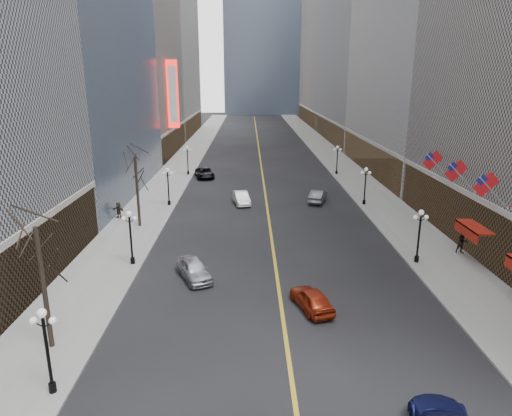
{
  "coord_description": "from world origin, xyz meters",
  "views": [
    {
      "loc": [
        -2.15,
        -5.12,
        14.98
      ],
      "look_at": [
        -1.79,
        17.75,
        8.4
      ],
      "focal_mm": 32.0,
      "sensor_mm": 36.0,
      "label": 1
    }
  ],
  "objects_px": {
    "streetlamp_east_3": "(337,157)",
    "car_sb_far": "(318,196)",
    "streetlamp_west_0": "(46,342)",
    "car_nb_near": "(194,269)",
    "streetlamp_east_2": "(365,182)",
    "streetlamp_west_2": "(168,183)",
    "streetlamp_west_1": "(130,232)",
    "car_nb_mid": "(241,198)",
    "streetlamp_west_3": "(188,157)",
    "streetlamp_east_1": "(419,231)",
    "car_nb_far": "(205,173)",
    "car_sb_mid": "(312,299)"
  },
  "relations": [
    {
      "from": "car_nb_near",
      "to": "streetlamp_east_1",
      "type": "bearing_deg",
      "value": -16.26
    },
    {
      "from": "car_sb_mid",
      "to": "car_sb_far",
      "type": "relative_size",
      "value": 0.92
    },
    {
      "from": "streetlamp_east_3",
      "to": "car_nb_far",
      "type": "xyz_separation_m",
      "value": [
        -20.8,
        -1.9,
        -2.15
      ]
    },
    {
      "from": "streetlamp_east_2",
      "to": "car_nb_far",
      "type": "bearing_deg",
      "value": 142.27
    },
    {
      "from": "streetlamp_east_1",
      "to": "streetlamp_west_0",
      "type": "relative_size",
      "value": 1.0
    },
    {
      "from": "car_nb_mid",
      "to": "car_sb_far",
      "type": "xyz_separation_m",
      "value": [
        9.49,
        0.75,
        0.01
      ]
    },
    {
      "from": "streetlamp_east_2",
      "to": "streetlamp_west_2",
      "type": "height_order",
      "value": "same"
    },
    {
      "from": "streetlamp_east_1",
      "to": "car_sb_mid",
      "type": "relative_size",
      "value": 1.05
    },
    {
      "from": "streetlamp_east_2",
      "to": "streetlamp_east_3",
      "type": "distance_m",
      "value": 18.0
    },
    {
      "from": "streetlamp_west_2",
      "to": "car_sb_mid",
      "type": "distance_m",
      "value": 29.18
    },
    {
      "from": "car_nb_near",
      "to": "streetlamp_west_3",
      "type": "bearing_deg",
      "value": 73.22
    },
    {
      "from": "streetlamp_east_2",
      "to": "streetlamp_east_3",
      "type": "relative_size",
      "value": 1.0
    },
    {
      "from": "car_sb_mid",
      "to": "streetlamp_west_2",
      "type": "bearing_deg",
      "value": -79.1
    },
    {
      "from": "car_nb_far",
      "to": "car_sb_mid",
      "type": "distance_m",
      "value": 43.14
    },
    {
      "from": "car_nb_near",
      "to": "car_nb_mid",
      "type": "distance_m",
      "value": 21.83
    },
    {
      "from": "streetlamp_west_1",
      "to": "car_sb_far",
      "type": "height_order",
      "value": "streetlamp_west_1"
    },
    {
      "from": "streetlamp_east_3",
      "to": "car_nb_near",
      "type": "bearing_deg",
      "value": -115.2
    },
    {
      "from": "streetlamp_west_2",
      "to": "streetlamp_east_1",
      "type": "bearing_deg",
      "value": -37.33
    },
    {
      "from": "streetlamp_west_0",
      "to": "car_sb_far",
      "type": "xyz_separation_m",
      "value": [
        18.19,
        35.62,
        -2.13
      ]
    },
    {
      "from": "streetlamp_east_2",
      "to": "streetlamp_west_1",
      "type": "distance_m",
      "value": 29.68
    },
    {
      "from": "streetlamp_west_0",
      "to": "car_nb_mid",
      "type": "relative_size",
      "value": 0.98
    },
    {
      "from": "streetlamp_east_2",
      "to": "car_nb_far",
      "type": "distance_m",
      "value": 26.39
    },
    {
      "from": "streetlamp_west_0",
      "to": "car_sb_far",
      "type": "height_order",
      "value": "streetlamp_west_0"
    },
    {
      "from": "streetlamp_east_1",
      "to": "car_nb_mid",
      "type": "bearing_deg",
      "value": 128.31
    },
    {
      "from": "streetlamp_west_0",
      "to": "streetlamp_west_2",
      "type": "distance_m",
      "value": 34.0
    },
    {
      "from": "streetlamp_west_1",
      "to": "car_nb_mid",
      "type": "bearing_deg",
      "value": 65.26
    },
    {
      "from": "car_nb_near",
      "to": "car_sb_far",
      "type": "height_order",
      "value": "car_nb_near"
    },
    {
      "from": "streetlamp_east_3",
      "to": "streetlamp_west_0",
      "type": "bearing_deg",
      "value": -114.41
    },
    {
      "from": "streetlamp_east_3",
      "to": "streetlamp_west_1",
      "type": "xyz_separation_m",
      "value": [
        -23.6,
        -36.0,
        0.0
      ]
    },
    {
      "from": "streetlamp_east_1",
      "to": "streetlamp_west_3",
      "type": "distance_m",
      "value": 43.05
    },
    {
      "from": "streetlamp_west_1",
      "to": "car_nb_far",
      "type": "distance_m",
      "value": 34.28
    },
    {
      "from": "streetlamp_east_2",
      "to": "streetlamp_west_0",
      "type": "bearing_deg",
      "value": -124.77
    },
    {
      "from": "car_nb_mid",
      "to": "car_sb_mid",
      "type": "xyz_separation_m",
      "value": [
        5.11,
        -26.49,
        -0.02
      ]
    },
    {
      "from": "streetlamp_west_0",
      "to": "car_nb_mid",
      "type": "height_order",
      "value": "streetlamp_west_0"
    },
    {
      "from": "streetlamp_west_1",
      "to": "car_sb_mid",
      "type": "xyz_separation_m",
      "value": [
        13.8,
        -7.62,
        -2.17
      ]
    },
    {
      "from": "streetlamp_east_2",
      "to": "car_sb_far",
      "type": "distance_m",
      "value": 6.04
    },
    {
      "from": "streetlamp_west_2",
      "to": "streetlamp_west_1",
      "type": "bearing_deg",
      "value": -90.0
    },
    {
      "from": "streetlamp_east_3",
      "to": "streetlamp_west_3",
      "type": "distance_m",
      "value": 23.6
    },
    {
      "from": "streetlamp_east_2",
      "to": "streetlamp_west_1",
      "type": "height_order",
      "value": "same"
    },
    {
      "from": "streetlamp_west_1",
      "to": "streetlamp_west_3",
      "type": "bearing_deg",
      "value": 90.0
    },
    {
      "from": "streetlamp_east_2",
      "to": "car_nb_mid",
      "type": "height_order",
      "value": "streetlamp_east_2"
    },
    {
      "from": "car_nb_mid",
      "to": "car_sb_mid",
      "type": "height_order",
      "value": "car_nb_mid"
    },
    {
      "from": "streetlamp_west_3",
      "to": "car_nb_near",
      "type": "relative_size",
      "value": 0.98
    },
    {
      "from": "streetlamp_west_0",
      "to": "car_nb_far",
      "type": "xyz_separation_m",
      "value": [
        2.8,
        50.1,
        -2.15
      ]
    },
    {
      "from": "streetlamp_east_3",
      "to": "car_sb_far",
      "type": "height_order",
      "value": "streetlamp_east_3"
    },
    {
      "from": "streetlamp_east_2",
      "to": "streetlamp_west_0",
      "type": "xyz_separation_m",
      "value": [
        -23.6,
        -34.0,
        0.0
      ]
    },
    {
      "from": "streetlamp_east_3",
      "to": "streetlamp_east_2",
      "type": "bearing_deg",
      "value": -90.0
    },
    {
      "from": "streetlamp_east_3",
      "to": "streetlamp_west_0",
      "type": "height_order",
      "value": "same"
    },
    {
      "from": "streetlamp_east_3",
      "to": "car_nb_mid",
      "type": "distance_m",
      "value": 22.81
    },
    {
      "from": "streetlamp_west_0",
      "to": "streetlamp_west_2",
      "type": "xyz_separation_m",
      "value": [
        0.0,
        34.0,
        0.0
      ]
    }
  ]
}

